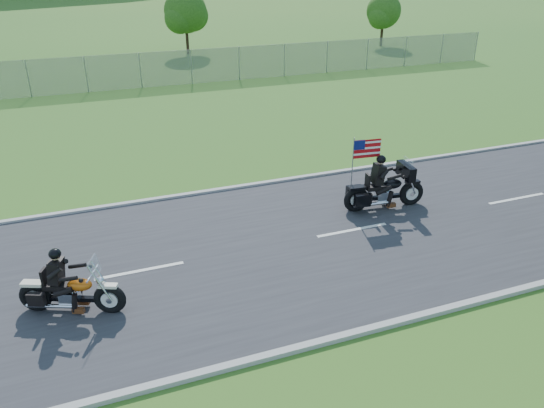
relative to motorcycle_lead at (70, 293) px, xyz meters
name	(u,v)px	position (x,y,z in m)	size (l,w,h in m)	color
ground	(217,257)	(3.62, 1.09, -0.51)	(420.00, 420.00, 0.00)	#26581B
road	(217,257)	(3.62, 1.09, -0.49)	(120.00, 8.00, 0.04)	#28282B
curb_north	(184,195)	(3.62, 5.14, -0.46)	(120.00, 0.18, 0.12)	#9E9B93
curb_south	(272,355)	(3.62, -2.96, -0.46)	(120.00, 0.18, 0.12)	#9E9B93
fence	(28,79)	(-1.38, 21.09, 0.49)	(60.00, 0.03, 2.00)	gray
tree_fence_near	(186,14)	(9.67, 31.13, 2.46)	(3.52, 3.28, 4.75)	#382316
tree_fence_far	(384,13)	(25.66, 29.13, 2.13)	(3.08, 2.87, 4.20)	#382316
motorcycle_lead	(70,293)	(0.00, 0.00, 0.00)	(2.27, 1.21, 1.62)	black
motorcycle_follow	(384,190)	(9.25, 2.10, 0.10)	(2.66, 0.93, 2.22)	black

